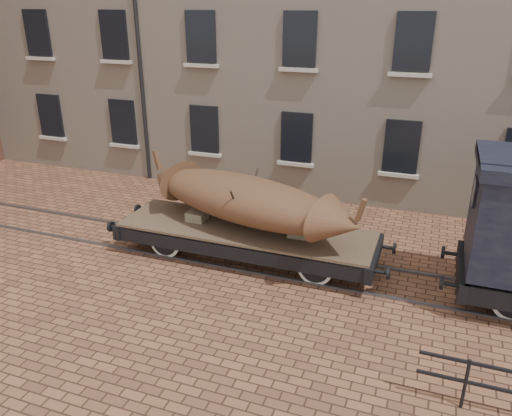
% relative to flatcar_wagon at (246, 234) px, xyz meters
% --- Properties ---
extents(ground, '(90.00, 90.00, 0.00)m').
position_rel_flatcar_wagon_xyz_m(ground, '(2.45, -0.00, -0.73)').
color(ground, brown).
extents(rail_track, '(30.00, 1.52, 0.06)m').
position_rel_flatcar_wagon_xyz_m(rail_track, '(2.45, -0.00, -0.70)').
color(rail_track, '#59595E').
rests_on(rail_track, ground).
extents(flatcar_wagon, '(7.71, 2.09, 1.16)m').
position_rel_flatcar_wagon_xyz_m(flatcar_wagon, '(0.00, 0.00, 0.00)').
color(flatcar_wagon, brown).
rests_on(flatcar_wagon, ground).
extents(iron_boat, '(6.62, 3.34, 1.60)m').
position_rel_flatcar_wagon_xyz_m(iron_boat, '(-0.01, -0.00, 1.01)').
color(iron_boat, brown).
rests_on(iron_boat, flatcar_wagon).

